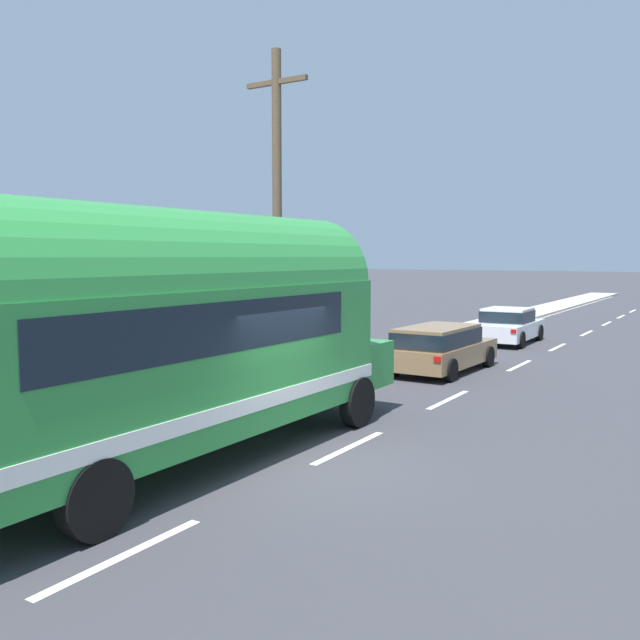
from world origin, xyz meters
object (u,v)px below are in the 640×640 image
at_px(car_second, 508,325).
at_px(utility_pole, 277,215).
at_px(car_lead, 440,346).
at_px(painted_bus, 160,326).

bearing_deg(car_second, utility_pole, -101.17).
xyz_separation_m(utility_pole, car_lead, (2.72, 4.32, -3.64)).
bearing_deg(painted_bus, car_lead, 89.15).
distance_m(car_lead, car_second, 7.74).
xyz_separation_m(painted_bus, car_second, (-0.17, 18.72, -1.58)).
height_order(painted_bus, car_lead, painted_bus).
height_order(utility_pole, car_lead, utility_pole).
xyz_separation_m(utility_pole, painted_bus, (2.55, -6.67, -2.12)).
bearing_deg(painted_bus, car_second, 90.53).
relative_size(utility_pole, painted_bus, 0.78).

